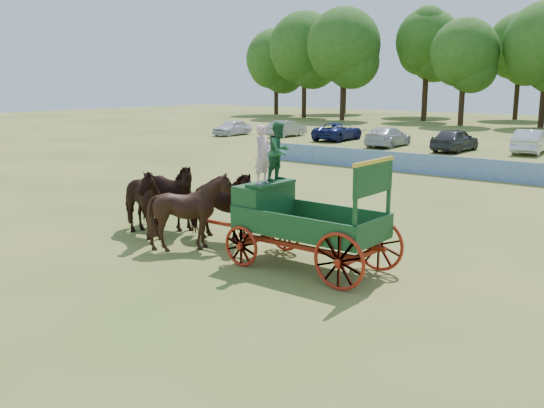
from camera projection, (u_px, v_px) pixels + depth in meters
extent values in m
plane|color=#9B8846|center=(233.00, 264.00, 16.17)|extent=(160.00, 160.00, 0.00)
imported|color=black|center=(138.00, 201.00, 18.80)|extent=(2.83, 1.74, 2.22)
imported|color=black|center=(165.00, 196.00, 19.65)|extent=(2.76, 1.52, 2.22)
imported|color=black|center=(192.00, 212.00, 17.34)|extent=(2.25, 2.06, 2.23)
imported|color=black|center=(219.00, 206.00, 18.19)|extent=(2.78, 1.59, 2.22)
cube|color=#AA1E11|center=(264.00, 237.00, 16.53)|extent=(0.12, 2.00, 0.12)
cube|color=#AA1E11|center=(360.00, 257.00, 14.71)|extent=(0.12, 2.00, 0.12)
cube|color=#AA1E11|center=(297.00, 246.00, 15.17)|extent=(3.80, 0.10, 0.12)
cube|color=#AA1E11|center=(321.00, 238.00, 16.02)|extent=(3.80, 0.10, 0.12)
cube|color=#AA1E11|center=(239.00, 227.00, 17.05)|extent=(2.80, 0.09, 0.09)
cube|color=#184925|center=(309.00, 231.00, 15.54)|extent=(3.80, 1.80, 0.10)
cube|color=#184925|center=(289.00, 226.00, 14.80)|extent=(3.80, 0.06, 0.55)
cube|color=#184925|center=(328.00, 214.00, 16.15)|extent=(3.80, 0.06, 0.55)
cube|color=#184925|center=(375.00, 231.00, 14.34)|extent=(0.06, 1.80, 0.55)
cube|color=#184925|center=(264.00, 203.00, 16.34)|extent=(0.85, 1.70, 1.05)
cube|color=#184925|center=(271.00, 183.00, 16.07)|extent=(0.55, 1.50, 0.08)
cube|color=#184925|center=(253.00, 209.00, 16.61)|extent=(0.10, 1.60, 0.65)
cube|color=#184925|center=(258.00, 220.00, 16.56)|extent=(0.55, 1.60, 0.06)
cube|color=#184925|center=(355.00, 209.00, 13.64)|extent=(0.08, 0.08, 1.80)
cube|color=#184925|center=(389.00, 199.00, 14.87)|extent=(0.08, 0.08, 1.80)
cube|color=#184925|center=(373.00, 179.00, 14.13)|extent=(0.07, 1.75, 0.75)
cube|color=gold|center=(374.00, 162.00, 14.05)|extent=(0.08, 1.80, 0.09)
cube|color=gold|center=(372.00, 178.00, 14.16)|extent=(0.02, 1.30, 0.12)
torus|color=#AA1E11|center=(241.00, 246.00, 15.81)|extent=(1.09, 0.09, 1.09)
torus|color=#AA1E11|center=(285.00, 232.00, 17.27)|extent=(1.09, 0.09, 1.09)
torus|color=#AA1E11|center=(339.00, 262.00, 13.96)|extent=(1.39, 0.09, 1.39)
torus|color=#AA1E11|center=(379.00, 244.00, 15.42)|extent=(1.39, 0.09, 1.39)
imported|color=#DBA7B5|center=(263.00, 154.00, 15.65)|extent=(0.36, 0.56, 1.52)
imported|color=#225C32|center=(279.00, 151.00, 16.18)|extent=(0.60, 0.76, 1.57)
cube|color=#1A4392|center=(457.00, 167.00, 30.50)|extent=(26.00, 0.08, 1.05)
imported|color=silver|center=(232.00, 128.00, 53.98)|extent=(1.71, 4.11, 1.39)
imported|color=gray|center=(286.00, 129.00, 52.76)|extent=(1.56, 4.24, 1.39)
imported|color=navy|center=(338.00, 131.00, 49.52)|extent=(2.77, 5.38, 1.45)
imported|color=silver|center=(388.00, 137.00, 44.82)|extent=(2.34, 5.13, 1.46)
imported|color=#333338|center=(455.00, 140.00, 41.70)|extent=(2.03, 4.77, 1.61)
imported|color=silver|center=(531.00, 141.00, 40.59)|extent=(2.14, 4.98, 1.59)
cylinder|color=#382314|center=(276.00, 100.00, 87.26)|extent=(0.60, 0.60, 4.25)
sphere|color=#235015|center=(276.00, 59.00, 86.12)|extent=(8.58, 8.58, 8.58)
cylinder|color=#382314|center=(304.00, 99.00, 79.91)|extent=(0.60, 0.60, 4.93)
sphere|color=#235015|center=(305.00, 47.00, 78.59)|extent=(9.18, 9.18, 9.18)
cylinder|color=#382314|center=(342.00, 100.00, 74.44)|extent=(0.60, 0.60, 4.93)
sphere|color=#235015|center=(344.00, 45.00, 73.12)|extent=(8.96, 8.96, 8.96)
cylinder|color=#382314|center=(424.00, 99.00, 73.32)|extent=(0.60, 0.60, 5.22)
sphere|color=#235015|center=(427.00, 39.00, 71.92)|extent=(7.29, 7.29, 7.29)
cylinder|color=#382314|center=(461.00, 106.00, 65.68)|extent=(0.60, 0.60, 4.25)
sphere|color=#235015|center=(465.00, 52.00, 64.55)|extent=(7.19, 7.19, 7.19)
cylinder|color=#382314|center=(542.00, 105.00, 62.95)|extent=(0.60, 0.60, 4.63)
cylinder|color=#382314|center=(344.00, 95.00, 90.27)|extent=(0.60, 0.60, 5.54)
sphere|color=#235015|center=(345.00, 43.00, 88.78)|extent=(8.54, 8.54, 8.54)
cylinder|color=#382314|center=(425.00, 96.00, 82.56)|extent=(0.60, 0.60, 5.40)
sphere|color=#235015|center=(428.00, 42.00, 81.11)|extent=(8.68, 8.68, 8.68)
cylinder|color=#382314|center=(516.00, 100.00, 75.82)|extent=(0.60, 0.60, 4.93)
sphere|color=#235015|center=(521.00, 45.00, 74.50)|extent=(8.04, 8.04, 8.04)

